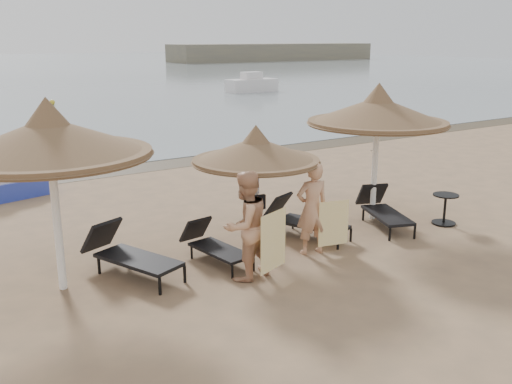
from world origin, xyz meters
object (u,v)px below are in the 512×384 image
(lounger_near_left, at_px, (213,244))
(person_left, at_px, (246,217))
(person_right, at_px, (312,201))
(palapa_right, at_px, (378,112))
(pedal_boat, at_px, (10,185))
(lounger_far_left, at_px, (127,253))
(lounger_far_right, at_px, (382,209))
(palapa_center, at_px, (256,151))
(palapa_left, at_px, (49,139))
(side_table, at_px, (445,210))
(lounger_near_right, at_px, (302,219))

(lounger_near_left, xyz_separation_m, person_left, (0.10, -1.03, 0.80))
(person_right, bearing_deg, palapa_right, -148.54)
(person_right, bearing_deg, pedal_boat, -50.64)
(lounger_far_left, xyz_separation_m, lounger_far_right, (5.88, -0.49, -0.03))
(palapa_center, distance_m, lounger_far_left, 3.12)
(palapa_right, height_order, person_right, palapa_right)
(palapa_left, relative_size, palapa_center, 1.29)
(lounger_far_right, bearing_deg, pedal_boat, 153.47)
(lounger_near_left, distance_m, side_table, 5.62)
(palapa_right, xyz_separation_m, pedal_boat, (-6.83, 6.72, -2.20))
(palapa_left, xyz_separation_m, lounger_near_right, (5.06, -0.09, -2.21))
(person_right, bearing_deg, person_left, 21.21)
(person_left, relative_size, pedal_boat, 1.07)
(palapa_left, bearing_deg, lounger_far_left, -0.51)
(lounger_far_left, xyz_separation_m, lounger_near_right, (3.89, -0.08, -0.03))
(palapa_center, bearing_deg, palapa_left, 177.78)
(lounger_near_right, distance_m, side_table, 3.44)
(palapa_left, xyz_separation_m, side_table, (8.30, -1.22, -2.27))
(lounger_far_right, bearing_deg, palapa_right, 91.68)
(palapa_left, height_order, lounger_far_left, palapa_left)
(palapa_right, height_order, lounger_far_left, palapa_right)
(side_table, height_order, person_right, person_right)
(lounger_near_left, height_order, lounger_far_right, lounger_far_right)
(lounger_far_left, height_order, person_right, person_right)
(palapa_center, height_order, pedal_boat, palapa_center)
(lounger_near_right, height_order, side_table, lounger_near_right)
(palapa_right, xyz_separation_m, lounger_near_left, (-4.46, -0.28, -2.20))
(palapa_center, distance_m, palapa_right, 3.42)
(lounger_far_left, bearing_deg, person_right, -37.94)
(palapa_center, relative_size, lounger_near_right, 1.27)
(lounger_far_left, distance_m, pedal_boat, 6.76)
(person_left, height_order, person_right, person_left)
(lounger_near_left, xyz_separation_m, lounger_far_right, (4.29, -0.20, 0.05))
(lounger_far_right, height_order, person_right, person_right)
(lounger_far_left, relative_size, person_right, 0.99)
(pedal_boat, bearing_deg, side_table, -57.71)
(lounger_near_right, bearing_deg, palapa_right, -19.44)
(person_left, distance_m, person_right, 1.76)
(palapa_left, distance_m, lounger_near_right, 5.52)
(lounger_near_left, relative_size, person_right, 0.81)
(palapa_left, relative_size, person_left, 1.45)
(side_table, bearing_deg, lounger_far_left, 170.37)
(palapa_center, height_order, side_table, palapa_center)
(lounger_far_left, xyz_separation_m, side_table, (7.14, -1.21, -0.08))
(palapa_center, distance_m, person_left, 1.76)
(palapa_center, bearing_deg, lounger_near_right, 2.91)
(palapa_center, height_order, person_right, palapa_center)
(lounger_far_right, bearing_deg, lounger_far_left, -164.05)
(lounger_near_left, bearing_deg, lounger_far_right, -10.96)
(lounger_far_right, xyz_separation_m, pedal_boat, (-6.66, 7.21, -0.05))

